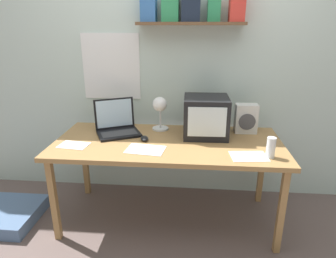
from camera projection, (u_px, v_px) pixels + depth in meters
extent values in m
plane|color=#675652|center=(168.00, 217.00, 2.57)|extent=(12.00, 12.00, 0.00)
cube|color=silver|center=(173.00, 56.00, 2.64)|extent=(5.60, 0.06, 2.60)
cube|color=white|center=(111.00, 67.00, 2.68)|extent=(0.52, 0.01, 0.58)
cube|color=brown|center=(191.00, 24.00, 2.42)|extent=(0.88, 0.18, 0.02)
cube|color=#3669AE|center=(149.00, 6.00, 2.42)|extent=(0.12, 0.15, 0.24)
cube|color=#2E8E56|center=(170.00, 9.00, 2.42)|extent=(0.14, 0.13, 0.19)
cube|color=#182132|center=(191.00, 7.00, 2.39)|extent=(0.15, 0.16, 0.22)
cube|color=#2C8B57|center=(214.00, 10.00, 2.40)|extent=(0.10, 0.12, 0.18)
cube|color=red|center=(237.00, 5.00, 2.36)|extent=(0.12, 0.16, 0.25)
cube|color=#A47946|center=(168.00, 143.00, 2.34)|extent=(1.76, 0.79, 0.03)
cube|color=#A47946|center=(54.00, 200.00, 2.21)|extent=(0.04, 0.05, 0.67)
cube|color=#A47946|center=(281.00, 212.00, 2.08)|extent=(0.04, 0.05, 0.67)
cube|color=#A47946|center=(85.00, 162.00, 2.84)|extent=(0.04, 0.05, 0.67)
cube|color=#A47946|center=(261.00, 168.00, 2.70)|extent=(0.04, 0.05, 0.67)
cube|color=black|center=(206.00, 116.00, 2.41)|extent=(0.36, 0.34, 0.32)
cube|color=silver|center=(207.00, 122.00, 2.25)|extent=(0.29, 0.01, 0.23)
cube|color=black|center=(119.00, 134.00, 2.47)|extent=(0.41, 0.38, 0.02)
cube|color=#38383A|center=(119.00, 133.00, 2.45)|extent=(0.32, 0.25, 0.00)
cube|color=black|center=(114.00, 113.00, 2.55)|extent=(0.32, 0.18, 0.25)
cube|color=silver|center=(114.00, 113.00, 2.55)|extent=(0.28, 0.16, 0.23)
cylinder|color=white|center=(160.00, 128.00, 2.60)|extent=(0.14, 0.14, 0.01)
cylinder|color=white|center=(160.00, 115.00, 2.55)|extent=(0.02, 0.02, 0.23)
sphere|color=white|center=(160.00, 104.00, 2.45)|extent=(0.12, 0.12, 0.12)
cylinder|color=white|center=(271.00, 148.00, 2.03)|extent=(0.06, 0.06, 0.14)
cylinder|color=orange|center=(270.00, 150.00, 2.03)|extent=(0.05, 0.05, 0.10)
cube|color=silver|center=(246.00, 119.00, 2.48)|extent=(0.18, 0.11, 0.24)
cylinder|color=#4C4C51|center=(247.00, 122.00, 2.44)|extent=(0.14, 0.01, 0.14)
ellipsoid|color=black|center=(145.00, 138.00, 2.35)|extent=(0.09, 0.12, 0.03)
cube|color=white|center=(249.00, 156.00, 2.06)|extent=(0.26, 0.20, 0.00)
cube|color=white|center=(74.00, 145.00, 2.25)|extent=(0.23, 0.18, 0.00)
cube|color=white|center=(145.00, 150.00, 2.17)|extent=(0.30, 0.22, 0.00)
cube|color=slate|center=(7.00, 215.00, 2.51)|extent=(0.51, 0.51, 0.11)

